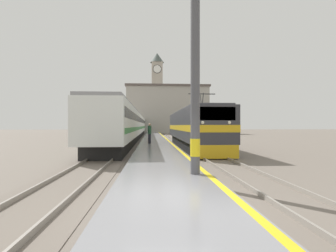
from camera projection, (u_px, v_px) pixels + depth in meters
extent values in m
plane|color=#70665B|center=(154.00, 140.00, 36.38)|extent=(200.00, 200.00, 0.00)
cube|color=gray|center=(155.00, 141.00, 31.39)|extent=(3.12, 140.00, 0.40)
cube|color=yellow|center=(167.00, 139.00, 31.49)|extent=(0.20, 140.00, 0.00)
cube|color=#70665B|center=(183.00, 142.00, 31.61)|extent=(2.83, 140.00, 0.02)
cube|color=gray|center=(177.00, 142.00, 31.56)|extent=(0.07, 140.00, 0.14)
cube|color=gray|center=(188.00, 142.00, 31.66)|extent=(0.07, 140.00, 0.14)
cube|color=#70665B|center=(126.00, 143.00, 31.17)|extent=(2.83, 140.00, 0.02)
cube|color=gray|center=(120.00, 142.00, 31.12)|extent=(0.07, 140.00, 0.14)
cube|color=gray|center=(133.00, 142.00, 31.22)|extent=(0.07, 140.00, 0.14)
cube|color=black|center=(193.00, 143.00, 23.97)|extent=(2.47, 15.90, 0.90)
cube|color=#333338|center=(193.00, 125.00, 23.96)|extent=(2.90, 17.28, 2.40)
cube|color=gold|center=(193.00, 128.00, 23.96)|extent=(2.92, 17.30, 0.44)
cube|color=gold|center=(215.00, 152.00, 15.49)|extent=(2.75, 0.30, 0.81)
cube|color=black|center=(216.00, 114.00, 15.40)|extent=(2.32, 0.12, 0.80)
sphere|color=white|center=(203.00, 123.00, 15.31)|extent=(0.20, 0.20, 0.20)
sphere|color=white|center=(229.00, 123.00, 15.41)|extent=(0.20, 0.20, 0.20)
cube|color=#4C4C51|center=(193.00, 111.00, 23.96)|extent=(2.61, 16.42, 0.12)
cylinder|color=#333333|center=(203.00, 100.00, 19.30)|extent=(0.06, 0.63, 1.03)
cylinder|color=#333333|center=(201.00, 101.00, 20.00)|extent=(0.06, 0.63, 1.03)
cube|color=#262626|center=(202.00, 94.00, 19.65)|extent=(2.03, 0.08, 0.06)
cube|color=black|center=(132.00, 136.00, 40.00)|extent=(2.47, 50.35, 0.90)
cube|color=silver|center=(132.00, 124.00, 40.00)|extent=(2.90, 52.45, 2.75)
cube|color=black|center=(132.00, 120.00, 40.00)|extent=(2.92, 51.40, 0.64)
cube|color=#338442|center=(132.00, 128.00, 40.00)|extent=(2.92, 51.40, 0.36)
cube|color=gray|center=(132.00, 114.00, 40.00)|extent=(2.67, 52.45, 0.20)
cylinder|color=#4C4C51|center=(195.00, 43.00, 8.88)|extent=(0.31, 0.31, 8.87)
cylinder|color=yellow|center=(195.00, 147.00, 8.88)|extent=(0.33, 0.33, 0.60)
cylinder|color=#23232D|center=(150.00, 139.00, 24.04)|extent=(0.26, 0.26, 0.88)
cylinder|color=#234C33|center=(150.00, 130.00, 24.04)|extent=(0.34, 0.34, 0.73)
sphere|color=tan|center=(150.00, 125.00, 24.04)|extent=(0.24, 0.24, 0.24)
cube|color=#ADA393|center=(157.00, 97.00, 79.34)|extent=(3.25, 3.25, 21.13)
cylinder|color=black|center=(157.00, 69.00, 77.68)|extent=(2.58, 0.06, 2.58)
cylinder|color=white|center=(157.00, 69.00, 77.65)|extent=(2.28, 0.10, 2.28)
cone|color=#47514C|center=(157.00, 58.00, 79.32)|extent=(4.07, 4.07, 2.93)
cube|color=#A8A399|center=(167.00, 111.00, 67.68)|extent=(20.72, 6.01, 11.86)
cube|color=#564C47|center=(167.00, 87.00, 67.67)|extent=(21.32, 6.61, 0.50)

